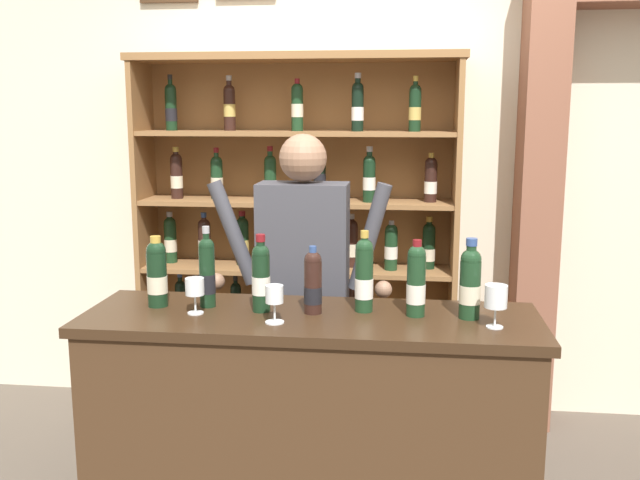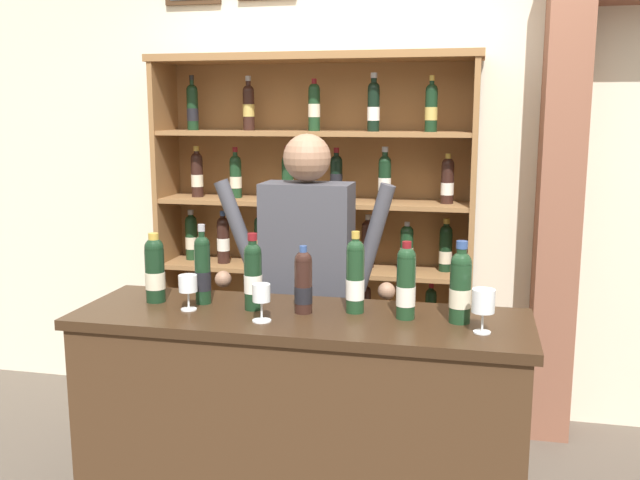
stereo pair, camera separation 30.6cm
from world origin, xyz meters
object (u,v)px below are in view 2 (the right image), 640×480
at_px(tasting_bottle_chianti, 253,274).
at_px(tasting_bottle_grappa, 303,282).
at_px(tasting_bottle_vin_santo, 203,269).
at_px(wine_glass_spare, 188,285).
at_px(tasting_bottle_riserva, 155,269).
at_px(wine_glass_right, 483,303).
at_px(shopkeeper, 307,271).
at_px(tasting_bottle_rosso, 355,276).
at_px(tasting_bottle_super_tuscan, 460,286).
at_px(tasting_bottle_bianco, 406,283).
at_px(wine_shelf, 314,232).
at_px(tasting_counter, 300,433).
at_px(wine_glass_center, 261,296).

bearing_deg(tasting_bottle_chianti, tasting_bottle_grappa, -0.62).
height_order(tasting_bottle_vin_santo, wine_glass_spare, tasting_bottle_vin_santo).
bearing_deg(tasting_bottle_vin_santo, tasting_bottle_riserva, -174.78).
height_order(tasting_bottle_vin_santo, wine_glass_right, tasting_bottle_vin_santo).
relative_size(shopkeeper, tasting_bottle_rosso, 5.17).
height_order(tasting_bottle_rosso, tasting_bottle_super_tuscan, tasting_bottle_rosso).
bearing_deg(tasting_bottle_bianco, tasting_bottle_grappa, -178.53).
bearing_deg(tasting_bottle_grappa, wine_glass_spare, -172.25).
height_order(wine_shelf, tasting_counter, wine_shelf).
relative_size(tasting_bottle_vin_santo, wine_glass_right, 2.06).
bearing_deg(wine_glass_right, tasting_bottle_vin_santo, 172.27).
distance_m(shopkeeper, tasting_bottle_vin_santo, 0.59).
bearing_deg(tasting_counter, tasting_bottle_grappa, 72.95).
bearing_deg(wine_glass_spare, tasting_bottle_bianco, 4.84).
relative_size(tasting_counter, tasting_bottle_bianco, 5.95).
distance_m(tasting_counter, tasting_bottle_rosso, 0.67).
distance_m(tasting_bottle_chianti, wine_glass_right, 0.89).
xyz_separation_m(tasting_counter, tasting_bottle_riserva, (-0.63, 0.05, 0.63)).
distance_m(wine_shelf, tasting_bottle_rosso, 1.32).
bearing_deg(tasting_bottle_vin_santo, shopkeeper, 57.12).
bearing_deg(tasting_bottle_grappa, tasting_counter, -107.05).
bearing_deg(tasting_bottle_riserva, tasting_bottle_vin_santo, 5.22).
bearing_deg(tasting_bottle_vin_santo, wine_glass_center, -31.50).
bearing_deg(tasting_bottle_rosso, shopkeeper, 122.60).
xyz_separation_m(tasting_counter, tasting_bottle_grappa, (0.01, 0.03, 0.61)).
bearing_deg(wine_glass_spare, tasting_bottle_grappa, 7.75).
bearing_deg(tasting_bottle_bianco, wine_glass_spare, -175.16).
distance_m(tasting_bottle_riserva, tasting_bottle_vin_santo, 0.20).
bearing_deg(tasting_bottle_rosso, wine_glass_spare, -170.23).
bearing_deg(wine_glass_spare, tasting_counter, 4.48).
bearing_deg(tasting_bottle_grappa, wine_glass_center, -130.66).
bearing_deg(wine_shelf, tasting_bottle_super_tuscan, -56.40).
height_order(wine_shelf, tasting_bottle_bianco, wine_shelf).
relative_size(tasting_bottle_super_tuscan, wine_glass_right, 1.94).
height_order(tasting_counter, wine_glass_right, wine_glass_right).
bearing_deg(tasting_bottle_bianco, wine_glass_right, -22.53).
height_order(tasting_bottle_grappa, tasting_bottle_bianco, tasting_bottle_bianco).
bearing_deg(shopkeeper, tasting_bottle_bianco, -45.75).
bearing_deg(wine_shelf, tasting_bottle_vin_santo, -97.91).
height_order(tasting_bottle_chianti, tasting_bottle_rosso, tasting_bottle_rosso).
bearing_deg(tasting_bottle_riserva, wine_shelf, 73.51).
bearing_deg(tasting_bottle_rosso, wine_glass_right, -18.00).
xyz_separation_m(tasting_counter, wine_glass_right, (0.69, -0.08, 0.60)).
bearing_deg(wine_shelf, shopkeeper, -79.22).
bearing_deg(wine_glass_center, tasting_bottle_rosso, 31.39).
height_order(tasting_bottle_grappa, tasting_bottle_super_tuscan, tasting_bottle_super_tuscan).
relative_size(tasting_bottle_bianco, wine_glass_spare, 2.10).
relative_size(tasting_bottle_rosso, tasting_bottle_super_tuscan, 1.04).
distance_m(shopkeeper, tasting_bottle_bianco, 0.74).
xyz_separation_m(tasting_bottle_bianco, tasting_bottle_super_tuscan, (0.20, -0.01, 0.00)).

